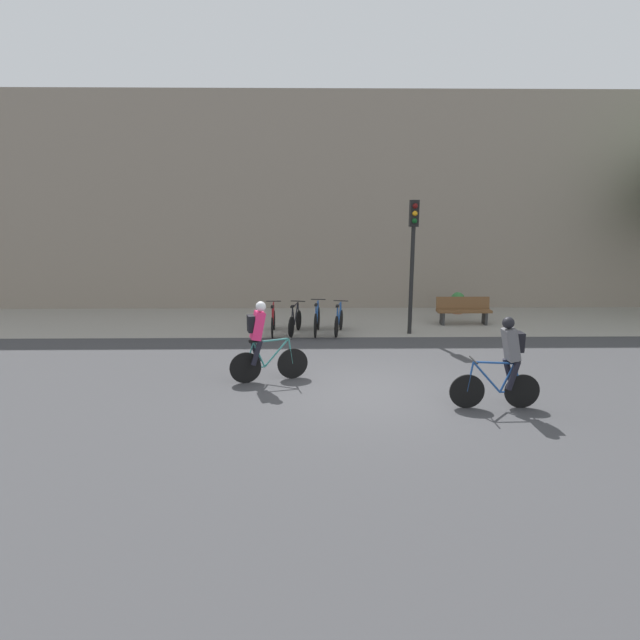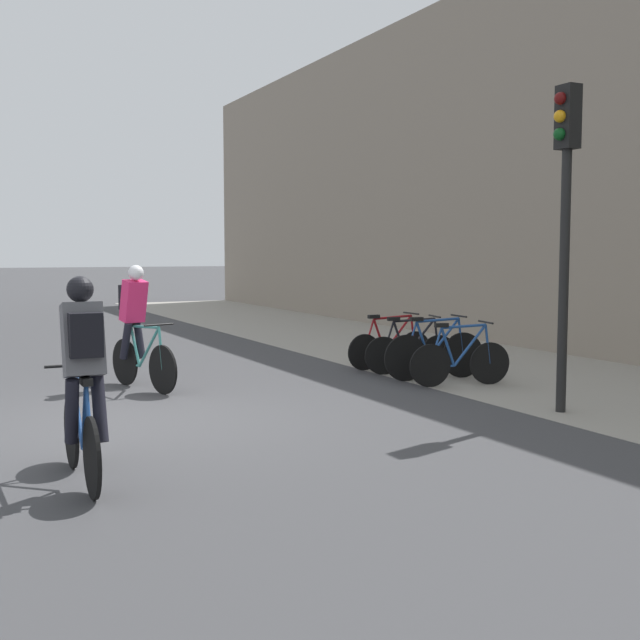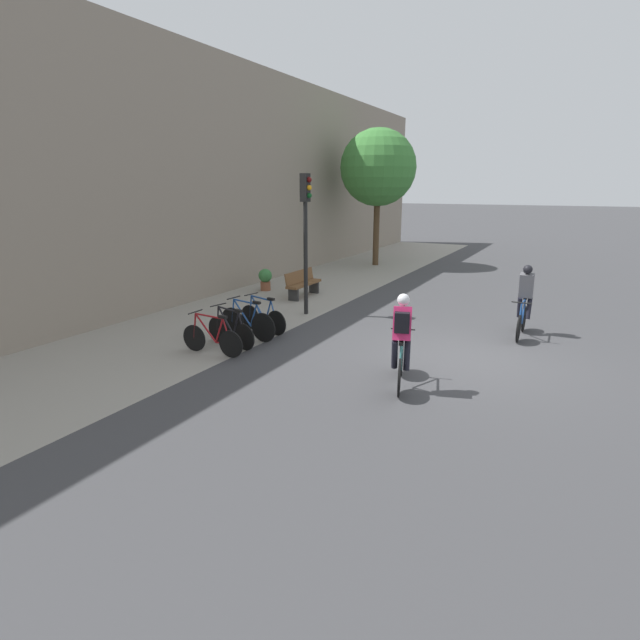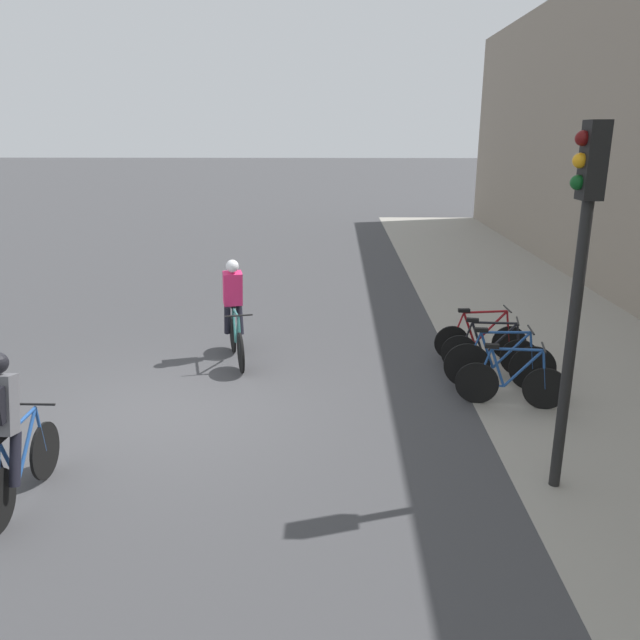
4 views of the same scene
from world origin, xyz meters
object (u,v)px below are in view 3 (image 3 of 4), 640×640
at_px(traffic_light_pole, 306,219).
at_px(cyclist_grey, 525,298).
at_px(parked_bike_1, 231,330).
at_px(potted_plant, 265,278).
at_px(parked_bike_3, 263,317).
at_px(parked_bike_2, 247,322).
at_px(parked_bike_0, 212,338).
at_px(cyclist_pink, 402,339).
at_px(bench, 303,283).

bearing_deg(traffic_light_pole, cyclist_grey, -83.48).
distance_m(parked_bike_1, potted_plant, 6.47).
bearing_deg(parked_bike_3, potted_plant, 33.21).
relative_size(cyclist_grey, parked_bike_2, 1.04).
xyz_separation_m(parked_bike_0, parked_bike_2, (1.33, 0.00, 0.04)).
bearing_deg(parked_bike_2, cyclist_pink, -106.07).
height_order(cyclist_grey, parked_bike_2, cyclist_grey).
distance_m(cyclist_pink, parked_bike_2, 4.53).
height_order(parked_bike_0, bench, parked_bike_0).
bearing_deg(bench, parked_bike_1, -167.60).
distance_m(cyclist_grey, parked_bike_2, 6.86).
relative_size(cyclist_pink, traffic_light_pole, 0.45).
distance_m(parked_bike_1, parked_bike_3, 1.33).
bearing_deg(parked_bike_3, parked_bike_1, -179.99).
distance_m(parked_bike_1, bench, 5.61).
distance_m(parked_bike_1, traffic_light_pole, 4.20).
height_order(parked_bike_1, parked_bike_2, parked_bike_2).
height_order(cyclist_pink, parked_bike_1, cyclist_pink).
relative_size(parked_bike_3, bench, 0.89).
relative_size(traffic_light_pole, bench, 2.26).
distance_m(traffic_light_pole, potted_plant, 4.40).
height_order(parked_bike_3, bench, parked_bike_3).
bearing_deg(cyclist_grey, parked_bike_1, 125.15).
bearing_deg(bench, parked_bike_2, -165.96).
bearing_deg(cyclist_pink, potted_plant, 48.67).
height_order(parked_bike_2, potted_plant, parked_bike_2).
bearing_deg(parked_bike_3, parked_bike_0, -179.96).
distance_m(cyclist_grey, potted_plant, 8.97).
xyz_separation_m(cyclist_grey, potted_plant, (1.63, 8.80, -0.51)).
bearing_deg(bench, cyclist_pink, -137.66).
height_order(cyclist_grey, bench, cyclist_grey).
bearing_deg(traffic_light_pole, cyclist_pink, -133.63).
bearing_deg(parked_bike_2, bench, 14.04).
relative_size(parked_bike_0, potted_plant, 2.08).
bearing_deg(potted_plant, cyclist_pink, -131.33).
distance_m(traffic_light_pole, bench, 3.27).
height_order(parked_bike_1, bench, parked_bike_1).
bearing_deg(parked_bike_0, bench, 11.11).
distance_m(cyclist_pink, bench, 8.21).
height_order(cyclist_grey, parked_bike_0, cyclist_grey).
relative_size(traffic_light_pole, potted_plant, 5.08).
distance_m(cyclist_grey, parked_bike_3, 6.55).
distance_m(parked_bike_2, bench, 4.97).
xyz_separation_m(cyclist_grey, parked_bike_3, (-2.82, 5.89, -0.56)).
relative_size(parked_bike_0, bench, 0.92).
relative_size(parked_bike_0, traffic_light_pole, 0.41).
bearing_deg(cyclist_grey, traffic_light_pole, 96.52).
height_order(traffic_light_pole, potted_plant, traffic_light_pole).
bearing_deg(cyclist_grey, bench, 79.32).
height_order(cyclist_pink, cyclist_grey, cyclist_pink).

